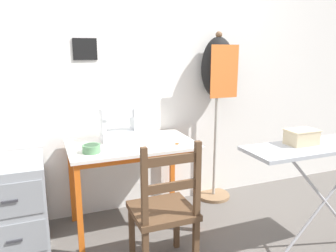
{
  "coord_description": "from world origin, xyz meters",
  "views": [
    {
      "loc": [
        -0.64,
        -2.12,
        1.44
      ],
      "look_at": [
        0.3,
        0.27,
        0.84
      ],
      "focal_mm": 35.0,
      "sensor_mm": 36.0,
      "label": 1
    }
  ],
  "objects_px": {
    "scissors": "(181,144)",
    "storage_box": "(302,137)",
    "thread_spool_near_machine": "(150,136)",
    "filing_cabinet": "(15,204)",
    "ironing_board": "(331,149)",
    "wooden_chair": "(164,211)",
    "sewing_machine": "(125,125)",
    "dress_form": "(218,78)",
    "fabric_bowl": "(92,148)"
  },
  "relations": [
    {
      "from": "scissors",
      "to": "sewing_machine",
      "type": "bearing_deg",
      "value": 141.15
    },
    {
      "from": "fabric_bowl",
      "to": "ironing_board",
      "type": "relative_size",
      "value": 0.1
    },
    {
      "from": "ironing_board",
      "to": "fabric_bowl",
      "type": "bearing_deg",
      "value": 153.97
    },
    {
      "from": "filing_cabinet",
      "to": "storage_box",
      "type": "relative_size",
      "value": 3.26
    },
    {
      "from": "scissors",
      "to": "wooden_chair",
      "type": "relative_size",
      "value": 0.15
    },
    {
      "from": "wooden_chair",
      "to": "ironing_board",
      "type": "bearing_deg",
      "value": -12.57
    },
    {
      "from": "ironing_board",
      "to": "storage_box",
      "type": "height_order",
      "value": "storage_box"
    },
    {
      "from": "thread_spool_near_machine",
      "to": "ironing_board",
      "type": "xyz_separation_m",
      "value": [
        0.98,
        -0.94,
        0.05
      ]
    },
    {
      "from": "sewing_machine",
      "to": "storage_box",
      "type": "bearing_deg",
      "value": -44.46
    },
    {
      "from": "sewing_machine",
      "to": "thread_spool_near_machine",
      "type": "bearing_deg",
      "value": -11.97
    },
    {
      "from": "scissors",
      "to": "filing_cabinet",
      "type": "height_order",
      "value": "scissors"
    },
    {
      "from": "sewing_machine",
      "to": "ironing_board",
      "type": "relative_size",
      "value": 0.28
    },
    {
      "from": "dress_form",
      "to": "sewing_machine",
      "type": "bearing_deg",
      "value": -173.15
    },
    {
      "from": "ironing_board",
      "to": "wooden_chair",
      "type": "bearing_deg",
      "value": 167.43
    },
    {
      "from": "storage_box",
      "to": "wooden_chair",
      "type": "bearing_deg",
      "value": 167.06
    },
    {
      "from": "thread_spool_near_machine",
      "to": "storage_box",
      "type": "xyz_separation_m",
      "value": [
        0.76,
        -0.89,
        0.15
      ]
    },
    {
      "from": "scissors",
      "to": "thread_spool_near_machine",
      "type": "distance_m",
      "value": 0.31
    },
    {
      "from": "thread_spool_near_machine",
      "to": "storage_box",
      "type": "relative_size",
      "value": 0.21
    },
    {
      "from": "thread_spool_near_machine",
      "to": "wooden_chair",
      "type": "relative_size",
      "value": 0.05
    },
    {
      "from": "dress_form",
      "to": "ironing_board",
      "type": "relative_size",
      "value": 1.26
    },
    {
      "from": "thread_spool_near_machine",
      "to": "sewing_machine",
      "type": "bearing_deg",
      "value": 168.03
    },
    {
      "from": "wooden_chair",
      "to": "sewing_machine",
      "type": "bearing_deg",
      "value": 95.1
    },
    {
      "from": "fabric_bowl",
      "to": "storage_box",
      "type": "relative_size",
      "value": 0.66
    },
    {
      "from": "thread_spool_near_machine",
      "to": "ironing_board",
      "type": "height_order",
      "value": "ironing_board"
    },
    {
      "from": "sewing_machine",
      "to": "scissors",
      "type": "xyz_separation_m",
      "value": [
        0.37,
        -0.3,
        -0.12
      ]
    },
    {
      "from": "filing_cabinet",
      "to": "dress_form",
      "type": "relative_size",
      "value": 0.41
    },
    {
      "from": "storage_box",
      "to": "filing_cabinet",
      "type": "bearing_deg",
      "value": 154.38
    },
    {
      "from": "scissors",
      "to": "filing_cabinet",
      "type": "relative_size",
      "value": 0.21
    },
    {
      "from": "storage_box",
      "to": "ironing_board",
      "type": "bearing_deg",
      "value": -11.08
    },
    {
      "from": "filing_cabinet",
      "to": "dress_form",
      "type": "distance_m",
      "value": 1.98
    },
    {
      "from": "fabric_bowl",
      "to": "dress_form",
      "type": "distance_m",
      "value": 1.35
    },
    {
      "from": "scissors",
      "to": "wooden_chair",
      "type": "distance_m",
      "value": 0.61
    },
    {
      "from": "scissors",
      "to": "storage_box",
      "type": "height_order",
      "value": "storage_box"
    },
    {
      "from": "sewing_machine",
      "to": "dress_form",
      "type": "bearing_deg",
      "value": 6.85
    },
    {
      "from": "thread_spool_near_machine",
      "to": "storage_box",
      "type": "distance_m",
      "value": 1.18
    },
    {
      "from": "wooden_chair",
      "to": "scissors",
      "type": "bearing_deg",
      "value": 54.48
    },
    {
      "from": "filing_cabinet",
      "to": "storage_box",
      "type": "height_order",
      "value": "storage_box"
    },
    {
      "from": "sewing_machine",
      "to": "thread_spool_near_machine",
      "type": "height_order",
      "value": "sewing_machine"
    },
    {
      "from": "thread_spool_near_machine",
      "to": "filing_cabinet",
      "type": "distance_m",
      "value": 1.14
    },
    {
      "from": "scissors",
      "to": "dress_form",
      "type": "xyz_separation_m",
      "value": [
        0.54,
        0.41,
        0.46
      ]
    },
    {
      "from": "sewing_machine",
      "to": "thread_spool_near_machine",
      "type": "relative_size",
      "value": 8.66
    },
    {
      "from": "fabric_bowl",
      "to": "storage_box",
      "type": "bearing_deg",
      "value": -28.37
    },
    {
      "from": "scissors",
      "to": "storage_box",
      "type": "xyz_separation_m",
      "value": [
        0.58,
        -0.64,
        0.16
      ]
    },
    {
      "from": "sewing_machine",
      "to": "fabric_bowl",
      "type": "relative_size",
      "value": 2.71
    },
    {
      "from": "fabric_bowl",
      "to": "scissors",
      "type": "xyz_separation_m",
      "value": [
        0.68,
        -0.05,
        -0.03
      ]
    },
    {
      "from": "ironing_board",
      "to": "storage_box",
      "type": "distance_m",
      "value": 0.25
    },
    {
      "from": "ironing_board",
      "to": "storage_box",
      "type": "relative_size",
      "value": 6.28
    },
    {
      "from": "sewing_machine",
      "to": "filing_cabinet",
      "type": "height_order",
      "value": "sewing_machine"
    },
    {
      "from": "sewing_machine",
      "to": "ironing_board",
      "type": "height_order",
      "value": "sewing_machine"
    },
    {
      "from": "sewing_machine",
      "to": "wooden_chair",
      "type": "xyz_separation_m",
      "value": [
        0.07,
        -0.73,
        -0.42
      ]
    }
  ]
}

